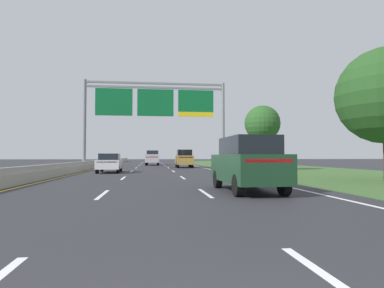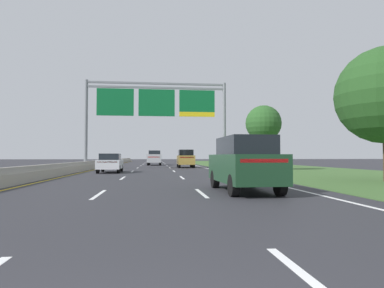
% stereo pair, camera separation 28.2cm
% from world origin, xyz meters
% --- Properties ---
extents(ground_plane, '(220.00, 220.00, 0.00)m').
position_xyz_m(ground_plane, '(0.00, 35.00, 0.00)').
color(ground_plane, '#2B2B30').
extents(lane_striping, '(11.96, 106.00, 0.01)m').
position_xyz_m(lane_striping, '(0.00, 34.54, 0.00)').
color(lane_striping, white).
rests_on(lane_striping, ground).
extents(grass_verge_right, '(14.00, 110.00, 0.02)m').
position_xyz_m(grass_verge_right, '(13.95, 35.00, 0.01)').
color(grass_verge_right, '#3D602D').
rests_on(grass_verge_right, ground).
extents(median_barrier_concrete, '(0.60, 110.00, 0.85)m').
position_xyz_m(median_barrier_concrete, '(-6.60, 35.00, 0.35)').
color(median_barrier_concrete, '#A8A399').
rests_on(median_barrier_concrete, ground).
extents(overhead_sign_gantry, '(15.06, 0.42, 9.38)m').
position_xyz_m(overhead_sign_gantry, '(0.30, 34.10, 6.65)').
color(overhead_sign_gantry, gray).
rests_on(overhead_sign_gantry, ground).
extents(pickup_truck_silver, '(2.14, 5.45, 2.20)m').
position_xyz_m(pickup_truck_silver, '(0.06, 49.05, 1.07)').
color(pickup_truck_silver, '#B2B5BA').
rests_on(pickup_truck_silver, ground).
extents(car_gold_right_lane_suv, '(2.00, 4.74, 2.11)m').
position_xyz_m(car_gold_right_lane_suv, '(3.76, 38.16, 1.10)').
color(car_gold_right_lane_suv, '#A38438').
rests_on(car_gold_right_lane_suv, ground).
extents(car_darkgreen_right_lane_suv, '(1.99, 4.74, 2.11)m').
position_xyz_m(car_darkgreen_right_lane_suv, '(3.57, 10.88, 1.10)').
color(car_darkgreen_right_lane_suv, '#193D23').
rests_on(car_darkgreen_right_lane_suv, ground).
extents(car_white_left_lane_sedan, '(1.91, 4.43, 1.57)m').
position_xyz_m(car_white_left_lane_sedan, '(-3.55, 26.73, 0.82)').
color(car_white_left_lane_sedan, silver).
rests_on(car_white_left_lane_sedan, ground).
extents(roadside_tree_mid, '(3.46, 3.46, 6.28)m').
position_xyz_m(roadside_tree_mid, '(10.59, 29.72, 4.52)').
color(roadside_tree_mid, '#4C3823').
rests_on(roadside_tree_mid, ground).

